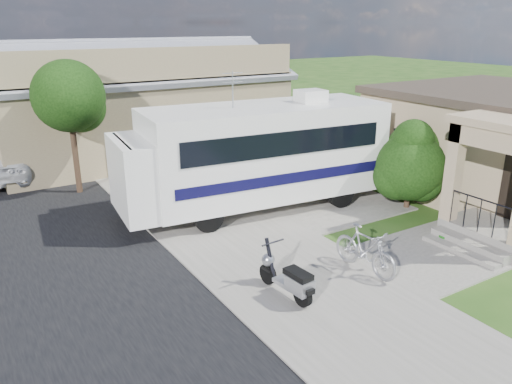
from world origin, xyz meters
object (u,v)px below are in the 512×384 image
bicycle (365,252)px  garden_hose (446,239)px  shrub (410,163)px  scooter (288,278)px  motorhome (256,153)px

bicycle → garden_hose: (3.17, 0.16, -0.47)m
shrub → garden_hose: bearing=-115.2°
scooter → garden_hose: 5.39m
motorhome → scooter: (-2.35, -5.11, -1.36)m
scooter → bicycle: 2.20m
motorhome → scooter: size_ratio=5.09×
motorhome → shrub: motorhome is taller
motorhome → bicycle: (-0.15, -5.12, -1.29)m
shrub → bicycle: shrub is taller
shrub → scooter: 7.10m
shrub → bicycle: bearing=-148.8°
shrub → garden_hose: size_ratio=7.02×
motorhome → garden_hose: size_ratio=20.91×
scooter → bicycle: scooter is taller
bicycle → garden_hose: bicycle is taller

